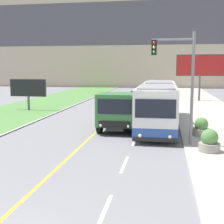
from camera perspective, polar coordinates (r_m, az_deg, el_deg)
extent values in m
cube|color=silver|center=(9.74, -1.37, -17.67)|extent=(0.12, 2.40, 0.01)
cube|color=silver|center=(13.97, 2.29, -9.54)|extent=(0.12, 2.40, 0.01)
cube|color=silver|center=(18.38, 4.15, -5.22)|extent=(0.12, 2.40, 0.01)
cube|color=silver|center=(22.87, 5.27, -2.58)|extent=(0.12, 2.40, 0.01)
cube|color=silver|center=(27.39, 6.02, -0.81)|extent=(0.12, 2.40, 0.01)
cube|color=silver|center=(31.93, 6.55, 0.45)|extent=(0.12, 2.40, 0.01)
cube|color=#BCAD93|center=(70.72, 6.22, 14.97)|extent=(80.00, 8.00, 25.43)
cube|color=#4C4C56|center=(66.83, 6.01, 15.93)|extent=(80.00, 0.04, 8.90)
cube|color=white|center=(19.71, 8.19, 0.51)|extent=(2.46, 5.87, 2.76)
cube|color=#2D519E|center=(19.88, 8.13, -2.44)|extent=(2.48, 5.89, 0.70)
cube|color=black|center=(19.66, 8.21, 1.70)|extent=(2.49, 5.40, 0.97)
cube|color=gray|center=(19.58, 8.27, 4.63)|extent=(2.09, 5.28, 0.08)
cube|color=white|center=(26.44, 8.59, 2.43)|extent=(2.46, 5.87, 2.76)
cube|color=#2D519E|center=(26.56, 8.54, 0.22)|extent=(2.48, 5.89, 0.70)
cube|color=black|center=(26.40, 8.61, 3.32)|extent=(2.49, 5.40, 0.97)
cube|color=gray|center=(26.33, 8.66, 5.50)|extent=(2.09, 5.28, 0.08)
cube|color=#474747|center=(23.07, 8.42, 1.61)|extent=(2.27, 0.90, 2.54)
cube|color=black|center=(16.73, 7.94, 0.59)|extent=(2.17, 0.04, 1.01)
cube|color=black|center=(17.03, 7.83, -5.07)|extent=(2.41, 0.06, 0.20)
sphere|color=#F4EAB2|center=(17.01, 5.14, -4.35)|extent=(0.20, 0.20, 0.20)
sphere|color=#F4EAB2|center=(16.97, 10.55, -4.49)|extent=(0.20, 0.20, 0.20)
cube|color=white|center=(16.65, 7.99, 3.27)|extent=(1.36, 0.04, 0.28)
cylinder|color=black|center=(18.36, 4.31, -3.65)|extent=(0.28, 1.00, 1.00)
cylinder|color=black|center=(18.30, 11.65, -3.84)|extent=(0.28, 1.00, 1.00)
cylinder|color=black|center=(21.80, 5.19, -1.78)|extent=(0.28, 1.00, 1.00)
cylinder|color=black|center=(21.75, 11.35, -1.93)|extent=(0.28, 1.00, 1.00)
cylinder|color=black|center=(27.20, 6.10, 0.18)|extent=(0.28, 1.00, 1.00)
cylinder|color=black|center=(27.16, 11.03, 0.06)|extent=(0.28, 1.00, 1.00)
cube|color=black|center=(22.27, 1.76, -1.69)|extent=(1.11, 6.32, 0.20)
cube|color=#38753D|center=(20.16, 1.00, 0.51)|extent=(2.46, 2.36, 2.05)
cube|color=black|center=(18.94, 0.45, 0.96)|extent=(2.09, 0.04, 0.92)
cube|color=black|center=(19.11, 0.44, -2.35)|extent=(1.97, 0.06, 0.44)
sphere|color=silver|center=(19.26, -2.09, -2.48)|extent=(0.18, 0.18, 0.18)
sphere|color=silver|center=(18.99, 3.00, -2.64)|extent=(0.18, 0.18, 0.18)
cube|color=#994C19|center=(23.52, 2.20, -0.77)|extent=(2.34, 3.71, 0.12)
cube|color=#994C19|center=(23.60, -0.46, 0.74)|extent=(0.12, 3.71, 1.32)
cube|color=#994C19|center=(23.32, 4.91, 0.62)|extent=(0.12, 3.71, 1.32)
cube|color=#994C19|center=(21.67, 1.59, 0.07)|extent=(2.34, 0.12, 1.32)
cube|color=#994C19|center=(25.20, 2.74, 1.20)|extent=(2.34, 0.12, 1.32)
cube|color=#994C19|center=(21.57, 1.60, 2.12)|extent=(2.34, 0.12, 0.24)
cylinder|color=black|center=(20.30, -2.27, -2.44)|extent=(0.30, 1.04, 1.04)
cylinder|color=black|center=(19.96, 4.10, -2.64)|extent=(0.30, 1.04, 1.04)
cylinder|color=black|center=(23.88, -0.43, -0.83)|extent=(0.30, 1.04, 1.04)
cylinder|color=black|center=(23.60, 4.98, -0.97)|extent=(0.30, 1.04, 1.04)
cube|color=maroon|center=(38.22, 4.77, 2.48)|extent=(1.80, 4.30, 0.61)
cube|color=black|center=(38.27, 4.79, 3.43)|extent=(1.53, 2.36, 0.65)
cylinder|color=black|center=(37.04, 3.34, 2.03)|extent=(0.18, 0.62, 0.62)
cylinder|color=black|center=(36.90, 5.85, 1.98)|extent=(0.18, 0.62, 0.62)
cylinder|color=black|center=(39.60, 3.76, 2.42)|extent=(0.18, 0.62, 0.62)
cylinder|color=black|center=(39.46, 6.10, 2.37)|extent=(0.18, 0.62, 0.62)
cylinder|color=slate|center=(17.18, 14.46, 3.90)|extent=(0.16, 0.16, 6.10)
cylinder|color=slate|center=(17.14, 11.02, 12.88)|extent=(2.20, 0.10, 0.10)
cube|color=black|center=(17.12, 7.71, 11.62)|extent=(0.28, 0.24, 0.80)
sphere|color=red|center=(17.01, 7.71, 12.45)|extent=(0.14, 0.14, 0.14)
sphere|color=orange|center=(16.99, 7.69, 11.64)|extent=(0.14, 0.14, 0.14)
sphere|color=green|center=(16.98, 7.68, 10.84)|extent=(0.14, 0.14, 0.14)
cylinder|color=#59595B|center=(41.25, 15.70, 4.22)|extent=(0.24, 0.24, 3.28)
cube|color=#333333|center=(41.17, 15.86, 8.23)|extent=(5.95, 0.20, 2.67)
cube|color=#AD1E1E|center=(41.06, 15.87, 8.23)|extent=(5.79, 0.02, 2.51)
cylinder|color=#59595B|center=(32.29, -15.00, 1.62)|extent=(0.24, 0.24, 1.46)
cube|color=#333333|center=(32.16, -15.10, 4.29)|extent=(3.72, 0.20, 1.72)
cube|color=black|center=(32.06, -15.18, 4.28)|extent=(3.56, 0.02, 1.56)
cylinder|color=gray|center=(16.42, 17.35, -6.17)|extent=(1.06, 1.06, 0.43)
sphere|color=#518442|center=(16.30, 17.43, -4.45)|extent=(0.85, 0.85, 0.85)
cylinder|color=gray|center=(20.04, 15.97, -3.56)|extent=(1.04, 1.04, 0.42)
sphere|color=#518442|center=(19.94, 16.02, -2.16)|extent=(0.83, 0.83, 0.83)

